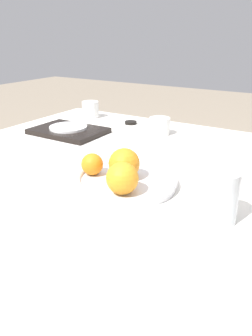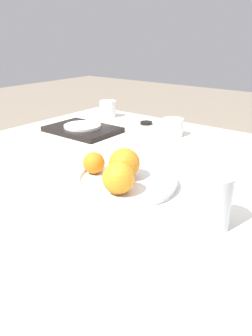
% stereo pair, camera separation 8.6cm
% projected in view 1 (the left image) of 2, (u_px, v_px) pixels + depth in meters
% --- Properties ---
extents(ground_plane, '(12.00, 12.00, 0.00)m').
position_uv_depth(ground_plane, '(127.00, 310.00, 1.42)').
color(ground_plane, gray).
extents(table, '(1.19, 0.91, 0.73)m').
position_uv_depth(table, '(127.00, 239.00, 1.28)').
color(table, silver).
rests_on(table, ground_plane).
extents(fruit_platter, '(0.27, 0.27, 0.03)m').
position_uv_depth(fruit_platter, '(126.00, 180.00, 0.87)').
color(fruit_platter, silver).
rests_on(fruit_platter, table).
extents(orange_0, '(0.08, 0.08, 0.08)m').
position_uv_depth(orange_0, '(124.00, 164.00, 0.86)').
color(orange_0, orange).
rests_on(orange_0, fruit_platter).
extents(orange_1, '(0.08, 0.08, 0.08)m').
position_uv_depth(orange_1, '(122.00, 178.00, 0.78)').
color(orange_1, orange).
rests_on(orange_1, fruit_platter).
extents(orange_2, '(0.06, 0.06, 0.06)m').
position_uv_depth(orange_2, '(92.00, 164.00, 0.89)').
color(orange_2, orange).
rests_on(orange_2, fruit_platter).
extents(water_glass, '(0.08, 0.08, 0.12)m').
position_uv_depth(water_glass, '(220.00, 196.00, 0.69)').
color(water_glass, silver).
rests_on(water_glass, table).
extents(serving_tray, '(0.29, 0.20, 0.02)m').
position_uv_depth(serving_tray, '(69.00, 131.00, 1.33)').
color(serving_tray, black).
rests_on(serving_tray, table).
extents(side_plate, '(0.15, 0.15, 0.01)m').
position_uv_depth(side_plate, '(68.00, 127.00, 1.32)').
color(side_plate, white).
rests_on(side_plate, serving_tray).
extents(cup_1, '(0.08, 0.08, 0.07)m').
position_uv_depth(cup_1, '(159.00, 126.00, 1.31)').
color(cup_1, white).
rests_on(cup_1, table).
extents(cup_3, '(0.08, 0.08, 0.08)m').
position_uv_depth(cup_3, '(90.00, 109.00, 1.57)').
color(cup_3, white).
rests_on(cup_3, table).
extents(soy_dish, '(0.05, 0.05, 0.01)m').
position_uv_depth(soy_dish, '(131.00, 123.00, 1.47)').
color(soy_dish, black).
rests_on(soy_dish, table).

